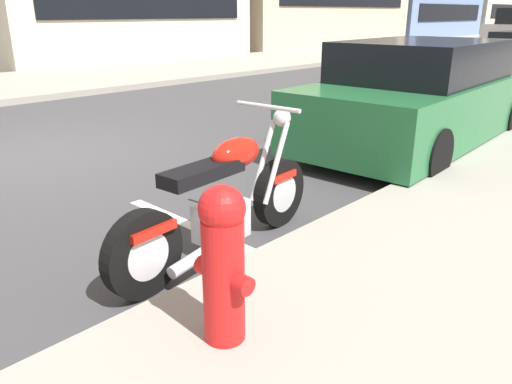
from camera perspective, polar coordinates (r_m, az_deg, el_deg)
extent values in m
plane|color=#3D3D3F|center=(7.17, -24.49, 3.74)|extent=(260.00, 260.00, 0.00)
cube|color=gray|center=(19.62, 1.39, 14.97)|extent=(120.00, 5.00, 0.14)
cube|color=silver|center=(4.29, -5.59, -4.69)|extent=(0.12, 2.20, 0.01)
cylinder|color=black|center=(4.34, 2.71, -0.05)|extent=(0.61, 0.16, 0.60)
cylinder|color=silver|center=(4.34, 2.71, -0.05)|extent=(0.34, 0.15, 0.33)
cylinder|color=black|center=(3.33, -12.90, -7.02)|extent=(0.61, 0.16, 0.60)
cylinder|color=silver|center=(3.33, -12.90, -7.02)|extent=(0.34, 0.15, 0.33)
cube|color=silver|center=(3.80, -4.03, -3.31)|extent=(0.42, 0.29, 0.30)
cube|color=black|center=(3.53, -6.17, 2.29)|extent=(0.70, 0.27, 0.10)
ellipsoid|color=#B7190F|center=(3.76, -2.36, 4.48)|extent=(0.50, 0.28, 0.24)
cube|color=#B7190F|center=(3.29, -12.44, -4.14)|extent=(0.37, 0.21, 0.06)
cube|color=#B7190F|center=(4.27, 2.59, 1.97)|extent=(0.33, 0.19, 0.06)
cylinder|color=silver|center=(4.17, 0.80, 3.68)|extent=(0.34, 0.07, 0.65)
cylinder|color=silver|center=(4.09, 2.35, 3.34)|extent=(0.34, 0.07, 0.65)
cylinder|color=silver|center=(4.00, 1.35, 9.82)|extent=(0.09, 0.62, 0.04)
sphere|color=silver|center=(4.18, 3.02, 8.56)|extent=(0.15, 0.15, 0.15)
cylinder|color=silver|center=(3.56, -5.60, -6.70)|extent=(0.71, 0.15, 0.16)
cube|color=#236638|center=(7.34, 18.37, 9.27)|extent=(4.47, 1.98, 0.77)
cube|color=black|center=(7.20, 18.70, 14.22)|extent=(2.49, 1.75, 0.51)
cylinder|color=black|center=(9.01, 17.12, 9.69)|extent=(0.63, 0.25, 0.62)
cylinder|color=black|center=(8.50, 27.14, 7.81)|extent=(0.63, 0.25, 0.62)
cylinder|color=black|center=(6.51, 6.44, 6.75)|extent=(0.63, 0.25, 0.62)
cylinder|color=black|center=(5.79, 19.77, 4.01)|extent=(0.63, 0.25, 0.62)
cylinder|color=black|center=(11.43, 24.13, 10.87)|extent=(0.63, 0.25, 0.62)
cylinder|color=black|center=(29.24, 25.84, 15.35)|extent=(0.27, 0.76, 0.76)
cylinder|color=black|center=(30.92, 26.95, 15.33)|extent=(0.27, 0.76, 0.76)
cylinder|color=red|center=(2.60, -3.76, -10.19)|extent=(0.22, 0.22, 0.69)
sphere|color=red|center=(2.42, -3.97, -1.91)|extent=(0.24, 0.24, 0.24)
cylinder|color=red|center=(2.67, -5.85, -8.49)|extent=(0.10, 0.08, 0.10)
cylinder|color=red|center=(2.49, -1.54, -10.64)|extent=(0.10, 0.08, 0.10)
cube|color=black|center=(18.85, -11.94, 20.62)|extent=(8.34, 0.06, 1.10)
cube|color=black|center=(39.44, 21.61, 18.69)|extent=(9.86, 0.06, 1.10)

